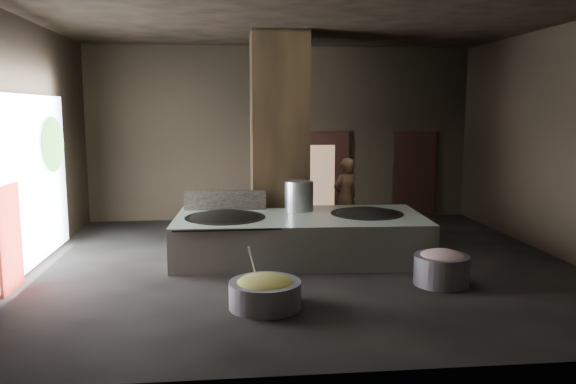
{
  "coord_description": "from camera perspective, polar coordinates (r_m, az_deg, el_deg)",
  "views": [
    {
      "loc": [
        -1.39,
        -10.23,
        2.88
      ],
      "look_at": [
        -0.22,
        0.79,
        1.25
      ],
      "focal_mm": 35.0,
      "sensor_mm": 36.0,
      "label": 1
    }
  ],
  "objects": [
    {
      "name": "left_wall",
      "position": [
        10.89,
        -25.75,
        4.22
      ],
      "size": [
        0.1,
        9.0,
        4.5
      ],
      "primitive_type": "cube",
      "color": "black",
      "rests_on": "ground"
    },
    {
      "name": "floor",
      "position": [
        10.74,
        1.64,
        -7.48
      ],
      "size": [
        10.0,
        9.0,
        0.1
      ],
      "primitive_type": "cube",
      "color": "black",
      "rests_on": "ground"
    },
    {
      "name": "pillar",
      "position": [
        12.2,
        -0.91,
        5.41
      ],
      "size": [
        1.2,
        1.2,
        4.5
      ],
      "primitive_type": "cube",
      "color": "black",
      "rests_on": "ground"
    },
    {
      "name": "wok_left",
      "position": [
        10.83,
        -6.4,
        -3.03
      ],
      "size": [
        1.52,
        1.52,
        0.42
      ],
      "primitive_type": "ellipsoid",
      "color": "black",
      "rests_on": "hearth_platform"
    },
    {
      "name": "back_wall",
      "position": [
        14.86,
        -0.68,
        5.94
      ],
      "size": [
        10.0,
        0.1,
        4.5
      ],
      "primitive_type": "cube",
      "color": "black",
      "rests_on": "ground"
    },
    {
      "name": "wok_left_rim",
      "position": [
        10.82,
        -6.4,
        -2.66
      ],
      "size": [
        1.55,
        1.55,
        0.05
      ],
      "primitive_type": "cylinder",
      "color": "black",
      "rests_on": "hearth_platform"
    },
    {
      "name": "cook",
      "position": [
        12.86,
        5.84,
        -0.54
      ],
      "size": [
        0.78,
        0.67,
        1.8
      ],
      "primitive_type": "imported",
      "rotation": [
        0.0,
        0.0,
        3.61
      ],
      "color": "#956D4C",
      "rests_on": "ground"
    },
    {
      "name": "ceiling",
      "position": [
        10.46,
        1.75,
        17.55
      ],
      "size": [
        10.0,
        9.0,
        0.1
      ],
      "primitive_type": "cube",
      "color": "black",
      "rests_on": "back_wall"
    },
    {
      "name": "doorway_far",
      "position": [
        15.61,
        12.65,
        1.61
      ],
      "size": [
        1.18,
        0.08,
        2.38
      ],
      "primitive_type": "cube",
      "color": "black",
      "rests_on": "ground"
    },
    {
      "name": "tree_silhouette",
      "position": [
        12.06,
        -22.78,
        4.49
      ],
      "size": [
        0.28,
        1.1,
        1.1
      ],
      "primitive_type": "ellipsoid",
      "color": "#194714",
      "rests_on": "left_opening"
    },
    {
      "name": "meat_fill",
      "position": [
        9.68,
        15.36,
        -6.48
      ],
      "size": [
        0.75,
        0.75,
        0.29
      ],
      "primitive_type": "ellipsoid",
      "color": "#AF696F",
      "rests_on": "meat_basin"
    },
    {
      "name": "meat_basin",
      "position": [
        9.73,
        15.31,
        -7.63
      ],
      "size": [
        1.02,
        1.02,
        0.5
      ],
      "primitive_type": "cylinder",
      "rotation": [
        0.0,
        0.0,
        0.14
      ],
      "color": "gray",
      "rests_on": "ground"
    },
    {
      "name": "doorway_far_glow",
      "position": [
        15.62,
        12.48,
        1.44
      ],
      "size": [
        0.74,
        0.04,
        1.75
      ],
      "primitive_type": "cube",
      "color": "#8C6647",
      "rests_on": "ground"
    },
    {
      "name": "hearth_platform",
      "position": [
        11.04,
        1.2,
        -4.52
      ],
      "size": [
        4.92,
        2.53,
        0.84
      ],
      "primitive_type": "cube",
      "rotation": [
        0.0,
        0.0,
        -0.05
      ],
      "color": "#AAB9A6",
      "rests_on": "ground"
    },
    {
      "name": "ladle",
      "position": [
        8.4,
        -3.46,
        -7.76
      ],
      "size": [
        0.21,
        0.39,
        0.75
      ],
      "primitive_type": "cylinder",
      "rotation": [
        0.49,
        0.0,
        -0.45
      ],
      "color": "#B4B6BC",
      "rests_on": "veg_basin"
    },
    {
      "name": "wok_right",
      "position": [
        11.26,
        8.01,
        -2.62
      ],
      "size": [
        1.41,
        1.41,
        0.4
      ],
      "primitive_type": "ellipsoid",
      "color": "black",
      "rests_on": "hearth_platform"
    },
    {
      "name": "left_opening",
      "position": [
        11.1,
        -24.71,
        0.98
      ],
      "size": [
        0.04,
        4.2,
        3.1
      ],
      "primitive_type": "cube",
      "color": "white",
      "rests_on": "ground"
    },
    {
      "name": "right_wall",
      "position": [
        12.11,
        26.19,
        4.53
      ],
      "size": [
        0.1,
        9.0,
        4.5
      ],
      "primitive_type": "cube",
      "color": "black",
      "rests_on": "ground"
    },
    {
      "name": "splash_guard",
      "position": [
        11.57,
        -6.4,
        -0.89
      ],
      "size": [
        1.67,
        0.14,
        0.42
      ],
      "primitive_type": "cube",
      "rotation": [
        0.0,
        0.0,
        -0.05
      ],
      "color": "black",
      "rests_on": "hearth_platform"
    },
    {
      "name": "platform_cap",
      "position": [
        10.95,
        1.21,
        -2.5
      ],
      "size": [
        4.71,
        2.26,
        0.03
      ],
      "primitive_type": "cube",
      "color": "black",
      "rests_on": "hearth_platform"
    },
    {
      "name": "stock_pot",
      "position": [
        11.44,
        1.12,
        -0.43
      ],
      "size": [
        0.59,
        0.59,
        0.63
      ],
      "primitive_type": "cylinder",
      "color": "#B4B6BC",
      "rests_on": "hearth_platform"
    },
    {
      "name": "front_wall",
      "position": [
        5.89,
        7.66,
        2.15
      ],
      "size": [
        10.0,
        0.1,
        4.5
      ],
      "primitive_type": "cube",
      "color": "black",
      "rests_on": "ground"
    },
    {
      "name": "pavilion_sliver",
      "position": [
        9.99,
        -26.43,
        -4.25
      ],
      "size": [
        0.05,
        0.9,
        1.7
      ],
      "primitive_type": "cube",
      "color": "maroon",
      "rests_on": "ground"
    },
    {
      "name": "wok_right_rim",
      "position": [
        11.25,
        8.02,
        -2.27
      ],
      "size": [
        1.44,
        1.44,
        0.05
      ],
      "primitive_type": "cylinder",
      "color": "black",
      "rests_on": "hearth_platform"
    },
    {
      "name": "veg_fill",
      "position": [
        8.32,
        -2.35,
        -9.34
      ],
      "size": [
        0.87,
        0.87,
        0.27
      ],
      "primitive_type": "ellipsoid",
      "color": "#789A4A",
      "rests_on": "veg_basin"
    },
    {
      "name": "veg_basin",
      "position": [
        8.37,
        -2.34,
        -10.35
      ],
      "size": [
        1.07,
        1.07,
        0.39
      ],
      "primitive_type": "cylinder",
      "rotation": [
        0.0,
        0.0,
        -0.01
      ],
      "color": "gray",
      "rests_on": "ground"
    },
    {
      "name": "doorway_near_glow",
      "position": [
        14.96,
        3.3,
        1.33
      ],
      "size": [
        0.77,
        0.04,
        1.81
      ],
      "primitive_type": "cube",
      "color": "#8C6647",
      "rests_on": "ground"
    },
    {
      "name": "doorway_near",
      "position": [
        15.02,
        3.93,
        1.54
      ],
      "size": [
        1.18,
        0.08,
        2.38
      ],
      "primitive_type": "cube",
      "color": "black",
      "rests_on": "ground"
    }
  ]
}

